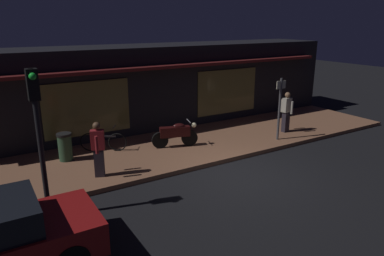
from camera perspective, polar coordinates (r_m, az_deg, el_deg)
ground_plane at (r=11.32m, az=7.53°, el=-7.40°), size 60.00×60.00×0.00m
sidewalk_slab at (r=13.58m, az=-0.37°, el=-2.76°), size 18.00×4.00×0.15m
storefront_building at (r=16.05m, az=-6.65°, el=6.55°), size 18.00×3.30×3.60m
motorcycle at (r=13.06m, az=-2.60°, el=-0.92°), size 1.66×0.72×0.97m
bicycle_parked at (r=13.05m, az=-13.93°, el=-2.07°), size 1.43×0.92×0.91m
person_photographer at (r=10.80m, az=-14.70°, el=-3.14°), size 0.44×0.60×1.67m
person_bystander at (r=15.26m, az=14.78°, el=2.60°), size 0.40×0.62×1.67m
sign_post at (r=14.05m, az=13.77°, el=3.52°), size 0.44×0.09×2.40m
trash_bin at (r=12.52m, az=-19.54°, el=-2.81°), size 0.48×0.48×0.93m
traffic_light_pole at (r=8.75m, az=-23.40°, el=1.33°), size 0.24×0.33×3.60m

